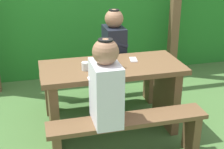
{
  "coord_description": "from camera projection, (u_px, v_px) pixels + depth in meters",
  "views": [
    {
      "loc": [
        -0.72,
        -2.82,
        1.83
      ],
      "look_at": [
        0.0,
        0.0,
        0.64
      ],
      "focal_mm": 50.74,
      "sensor_mm": 36.0,
      "label": 1
    }
  ],
  "objects": [
    {
      "name": "person_white_shirt",
      "position": [
        106.0,
        85.0,
        2.54
      ],
      "size": [
        0.25,
        0.35,
        0.72
      ],
      "color": "silver",
      "rests_on": "bench_near"
    },
    {
      "name": "person_black_coat",
      "position": [
        114.0,
        43.0,
        3.63
      ],
      "size": [
        0.25,
        0.35,
        0.72
      ],
      "color": "black",
      "rests_on": "bench_far"
    },
    {
      "name": "hedge_backdrop",
      "position": [
        80.0,
        7.0,
        4.78
      ],
      "size": [
        6.4,
        0.75,
        1.93
      ],
      "primitive_type": "cube",
      "color": "#237A25",
      "rests_on": "ground_plane"
    },
    {
      "name": "bench_far",
      "position": [
        100.0,
        81.0,
        3.77
      ],
      "size": [
        1.4,
        0.24,
        0.45
      ],
      "color": "brown",
      "rests_on": "ground_plane"
    },
    {
      "name": "picnic_table",
      "position": [
        112.0,
        87.0,
        3.19
      ],
      "size": [
        1.4,
        0.64,
        0.73
      ],
      "color": "brown",
      "rests_on": "ground_plane"
    },
    {
      "name": "bottle_left",
      "position": [
        114.0,
        57.0,
        3.03
      ],
      "size": [
        0.06,
        0.06,
        0.24
      ],
      "color": "silver",
      "rests_on": "picnic_table"
    },
    {
      "name": "cell_phone",
      "position": [
        133.0,
        60.0,
        3.24
      ],
      "size": [
        0.09,
        0.15,
        0.01
      ],
      "primitive_type": "cube",
      "rotation": [
        0.0,
        0.0,
        -0.17
      ],
      "color": "silver",
      "rests_on": "picnic_table"
    },
    {
      "name": "bench_near",
      "position": [
        128.0,
        131.0,
        2.76
      ],
      "size": [
        1.4,
        0.24,
        0.45
      ],
      "color": "brown",
      "rests_on": "ground_plane"
    },
    {
      "name": "ground_plane",
      "position": [
        112.0,
        129.0,
        3.38
      ],
      "size": [
        12.0,
        12.0,
        0.0
      ],
      "primitive_type": "plane",
      "color": "#436C34"
    },
    {
      "name": "drinking_glass",
      "position": [
        85.0,
        66.0,
        2.97
      ],
      "size": [
        0.07,
        0.07,
        0.08
      ],
      "primitive_type": "cylinder",
      "color": "silver",
      "rests_on": "picnic_table"
    }
  ]
}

